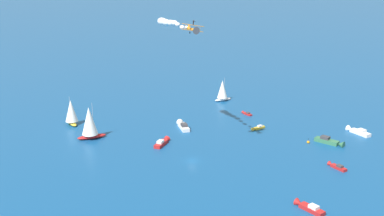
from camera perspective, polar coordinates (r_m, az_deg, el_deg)
The scene contains 16 objects.
ground_plane at distance 156.24m, azimuth 0.00°, elevation -6.55°, with size 2000.00×2000.00×0.00m, color navy.
sailboat_near_centre at distance 196.05m, azimuth -14.70°, elevation -0.50°, with size 7.44×9.12×11.93m.
motorboat_far_port at distance 178.01m, azimuth 16.76°, elevation -4.01°, with size 5.98×11.29×3.18m.
motorboat_far_stbd at distance 170.52m, azimuth -3.67°, elevation -4.26°, with size 9.47×2.78×2.73m.
sailboat_inshore at distance 177.97m, azimuth -12.54°, elevation -1.78°, with size 10.09×9.68×14.10m.
motorboat_trailing at distance 187.82m, azimuth 8.11°, elevation -2.46°, with size 6.25×4.71×1.84m.
sailboat_ahead at distance 225.03m, azimuth 3.78°, elevation 2.19°, with size 8.61×7.50×11.57m.
motorboat_outer_ring_a at distance 157.84m, azimuth 17.41°, elevation -6.91°, with size 5.40×6.59×1.98m.
motorboat_outer_ring_b at distance 130.28m, azimuth 14.16°, elevation -11.79°, with size 6.40×8.90×2.59m.
motorboat_outer_ring_d at distance 192.52m, azimuth 19.75°, elevation -2.73°, with size 8.37×9.92×3.02m.
motorboat_outer_ring_e at distance 187.52m, azimuth -1.15°, elevation -2.20°, with size 10.39×9.04×3.19m.
motorboat_outer_ring_f at distance 206.05m, azimuth 6.74°, elevation -0.67°, with size 4.36×5.52×1.64m.
marker_buoy at distance 176.71m, azimuth 14.17°, elevation -4.11°, with size 1.10×1.10×2.10m.
biplane_lead at distance 144.27m, azimuth 0.05°, elevation 9.73°, with size 6.47×6.56×3.67m.
wingwalker_lead at distance 144.16m, azimuth 0.19°, elevation 10.58°, with size 1.13×1.10×1.53m.
smoke_trail_lead at distance 165.35m, azimuth -3.06°, elevation 10.51°, with size 19.49×20.39×3.29m.
Camera 1 is at (132.21, 55.59, 61.98)m, focal length 43.16 mm.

